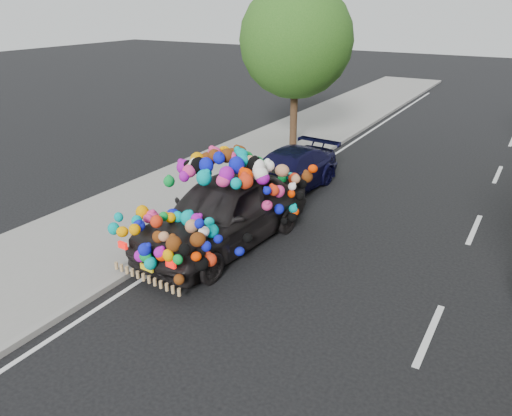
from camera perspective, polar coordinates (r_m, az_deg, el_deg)
The scene contains 7 objects.
ground at distance 10.49m, azimuth -0.41°, elevation -8.26°, with size 100.00×100.00×0.00m, color black.
sidewalk at distance 12.95m, azimuth -17.01°, elevation -2.71°, with size 4.00×60.00×0.12m, color gray.
kerb at distance 11.69m, azimuth -10.40°, elevation -4.85°, with size 0.15×60.00×0.13m, color gray.
lane_markings at distance 9.47m, azimuth 19.21°, elevation -13.46°, with size 6.00×50.00×0.01m, color silver, non-canonical shape.
tree_near_sidewalk at distance 19.22m, azimuth 4.58°, elevation 18.54°, with size 4.20×4.20×6.13m.
plush_art_car at distance 11.53m, azimuth -3.66°, elevation 1.32°, with size 2.76×5.31×2.33m.
navy_sedan at distance 15.03m, azimuth 3.45°, elevation 4.12°, with size 1.74×4.27×1.24m, color black.
Camera 1 is at (4.62, -7.72, 5.40)m, focal length 35.00 mm.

